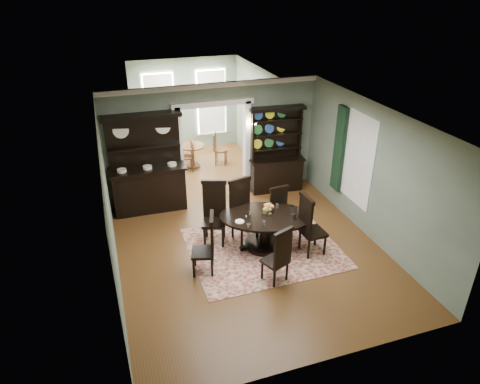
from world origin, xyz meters
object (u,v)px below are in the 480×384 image
object	(u,v)px
parlor_table	(193,153)
sideboard	(148,178)
dining_table	(265,225)
welsh_dresser	(276,161)

from	to	relation	value
parlor_table	sideboard	bearing A→B (deg)	-125.90
dining_table	sideboard	size ratio (longest dim) A/B	0.95
sideboard	parlor_table	xyz separation A→B (m)	(1.59, 2.20, -0.39)
dining_table	welsh_dresser	distance (m)	2.87
sideboard	dining_table	bearing A→B (deg)	-48.52
dining_table	welsh_dresser	xyz separation A→B (m)	(1.29, 2.55, 0.30)
dining_table	welsh_dresser	bearing A→B (deg)	82.25
sideboard	welsh_dresser	bearing A→B (deg)	1.70
sideboard	welsh_dresser	size ratio (longest dim) A/B	1.06
dining_table	parlor_table	distance (m)	4.75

